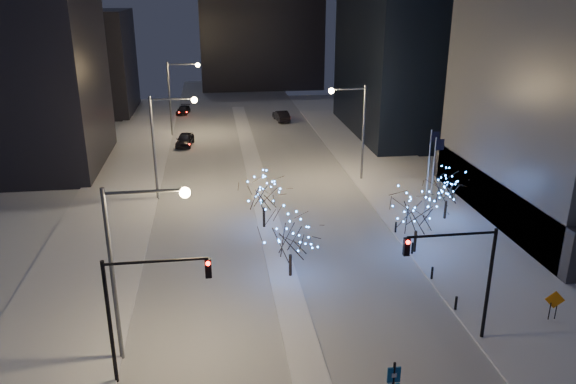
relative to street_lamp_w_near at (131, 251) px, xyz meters
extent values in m
plane|color=silver|center=(8.94, -2.00, -6.50)|extent=(160.00, 160.00, 0.00)
cube|color=#B2B7C2|center=(8.94, 33.00, -6.49)|extent=(20.00, 130.00, 0.02)
cube|color=silver|center=(8.94, 28.00, -6.42)|extent=(2.00, 80.00, 0.15)
cube|color=silver|center=(23.94, 18.00, -6.42)|extent=(10.00, 90.00, 0.15)
cube|color=silver|center=(-5.06, 18.00, -6.42)|extent=(8.00, 90.00, 0.15)
cube|color=black|center=(-17.06, 68.00, 1.50)|extent=(18.00, 16.00, 16.00)
cylinder|color=#595E66|center=(-1.06, 0.00, -1.50)|extent=(0.24, 0.24, 10.00)
cylinder|color=#595E66|center=(0.94, 0.00, 3.20)|extent=(4.00, 0.16, 0.16)
sphere|color=#FFC17F|center=(2.94, 0.00, 3.05)|extent=(0.56, 0.56, 0.56)
cylinder|color=#595E66|center=(-1.06, 25.00, -1.50)|extent=(0.24, 0.24, 10.00)
cylinder|color=#595E66|center=(0.94, 25.00, 3.20)|extent=(4.00, 0.16, 0.16)
sphere|color=#FFC17F|center=(2.94, 25.00, 3.05)|extent=(0.56, 0.56, 0.56)
cylinder|color=#595E66|center=(-1.06, 50.00, -1.50)|extent=(0.24, 0.24, 10.00)
cylinder|color=#595E66|center=(0.94, 50.00, 3.20)|extent=(4.00, 0.16, 0.16)
sphere|color=#FFC17F|center=(2.94, 50.00, 3.05)|extent=(0.56, 0.56, 0.56)
cylinder|color=#595E66|center=(19.94, 28.00, -1.50)|extent=(0.24, 0.24, 10.00)
cylinder|color=#595E66|center=(18.19, 28.00, 3.20)|extent=(3.50, 0.16, 0.16)
sphere|color=#FFC17F|center=(16.44, 28.00, 3.05)|extent=(0.56, 0.56, 0.56)
cylinder|color=black|center=(-1.06, -2.00, -3.00)|extent=(0.20, 0.20, 7.00)
cylinder|color=black|center=(1.44, -2.00, 0.30)|extent=(5.00, 0.14, 0.14)
cube|color=black|center=(3.94, -2.00, -0.25)|extent=(0.32, 0.28, 1.00)
sphere|color=#FF0C05|center=(3.94, -2.18, 0.10)|extent=(0.22, 0.22, 0.22)
cylinder|color=black|center=(19.44, -1.00, -3.00)|extent=(0.20, 0.20, 7.00)
cylinder|color=black|center=(16.94, -1.00, 0.30)|extent=(5.00, 0.14, 0.14)
cube|color=black|center=(14.44, -1.00, -0.25)|extent=(0.32, 0.28, 1.00)
sphere|color=#FF0C05|center=(14.44, -1.18, 0.10)|extent=(0.22, 0.22, 0.22)
cylinder|color=silver|center=(21.94, 14.00, -2.35)|extent=(0.10, 0.10, 8.00)
cube|color=black|center=(22.29, 14.00, 1.05)|extent=(0.70, 0.03, 0.90)
cylinder|color=silver|center=(22.54, 16.50, -2.35)|extent=(0.10, 0.10, 8.00)
cube|color=black|center=(22.89, 16.50, 1.05)|extent=(0.70, 0.03, 0.90)
cylinder|color=black|center=(19.14, 2.00, -5.90)|extent=(0.16, 0.16, 0.90)
cylinder|color=black|center=(19.14, 6.00, -5.90)|extent=(0.16, 0.16, 0.90)
cylinder|color=black|center=(19.14, 10.00, -5.90)|extent=(0.16, 0.16, 0.90)
cylinder|color=black|center=(19.14, 14.00, -5.90)|extent=(0.16, 0.16, 0.90)
imported|color=black|center=(0.88, 44.41, -5.68)|extent=(2.60, 5.03, 1.64)
imported|color=black|center=(15.01, 56.93, -5.69)|extent=(2.31, 5.06, 1.61)
imported|color=black|center=(-0.06, 64.18, -5.87)|extent=(2.48, 4.57, 1.26)
cylinder|color=black|center=(9.44, 7.85, -5.55)|extent=(0.22, 0.22, 1.60)
cylinder|color=black|center=(8.44, 16.66, -5.49)|extent=(0.22, 0.22, 1.72)
cylinder|color=black|center=(19.44, 10.32, -5.49)|extent=(0.22, 0.22, 1.71)
cylinder|color=black|center=(24.37, 16.31, -5.54)|extent=(0.22, 0.22, 1.61)
cube|color=#0D4C91|center=(12.06, -6.90, -3.66)|extent=(0.62, 0.08, 0.80)
cylinder|color=black|center=(24.30, 0.14, -5.77)|extent=(0.06, 0.06, 1.15)
cylinder|color=black|center=(24.72, 0.14, -5.77)|extent=(0.06, 0.06, 1.15)
cube|color=orange|center=(24.51, 0.14, -4.99)|extent=(1.16, 0.34, 1.19)
camera|label=1|loc=(4.45, -26.98, 12.76)|focal=35.00mm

